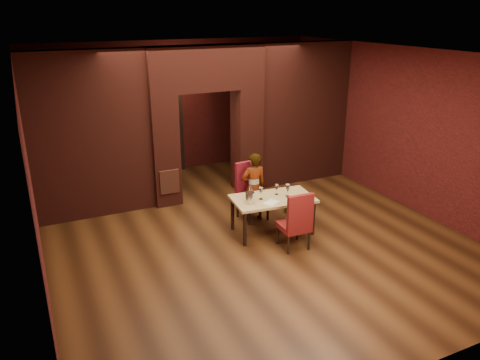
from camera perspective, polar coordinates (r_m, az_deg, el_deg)
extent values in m
plane|color=#482812|center=(8.73, 0.95, -6.23)|extent=(8.00, 8.00, 0.00)
cube|color=silver|center=(7.85, 1.08, 15.19)|extent=(7.00, 8.00, 0.04)
cube|color=maroon|center=(11.77, -7.72, 8.82)|extent=(7.00, 0.04, 3.20)
cube|color=maroon|center=(5.12, 21.34, -7.79)|extent=(7.00, 0.04, 3.20)
cube|color=maroon|center=(7.37, -24.20, 0.31)|extent=(0.04, 8.00, 3.20)
cube|color=maroon|center=(10.14, 19.16, 6.06)|extent=(0.04, 8.00, 3.20)
cube|color=maroon|center=(9.75, -9.28, 3.63)|extent=(0.55, 0.55, 2.30)
cube|color=maroon|center=(10.40, 0.83, 4.95)|extent=(0.55, 0.55, 2.30)
cube|color=maroon|center=(9.72, -4.30, 13.44)|extent=(2.45, 0.55, 0.90)
cube|color=maroon|center=(9.36, -17.78, 5.10)|extent=(2.28, 0.35, 3.20)
cube|color=maroon|center=(10.97, 7.56, 8.00)|extent=(2.28, 0.35, 3.20)
cube|color=#A64B30|center=(9.66, -8.59, -0.22)|extent=(0.40, 0.03, 0.50)
cube|color=black|center=(11.72, -9.37, 5.93)|extent=(0.90, 0.08, 2.10)
cube|color=black|center=(11.68, -9.31, 5.89)|extent=(1.02, 0.04, 2.22)
cube|color=tan|center=(8.57, 3.97, -4.26)|extent=(1.54, 0.97, 0.68)
cube|color=maroon|center=(9.02, 1.57, -1.46)|extent=(0.56, 0.56, 1.12)
cube|color=maroon|center=(8.01, 6.59, -4.79)|extent=(0.49, 0.49, 1.04)
imported|color=beige|center=(8.93, 1.68, -0.86)|extent=(0.51, 0.35, 1.35)
cube|color=silver|center=(8.22, 3.84, -2.74)|extent=(0.33, 0.30, 0.00)
cylinder|color=silver|center=(8.14, 1.21, -2.18)|extent=(0.16, 0.16, 0.20)
cylinder|color=white|center=(8.33, 1.32, -1.42)|extent=(0.06, 0.06, 0.26)
imported|color=#29671D|center=(9.52, 6.01, -2.67)|extent=(0.47, 0.45, 0.41)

